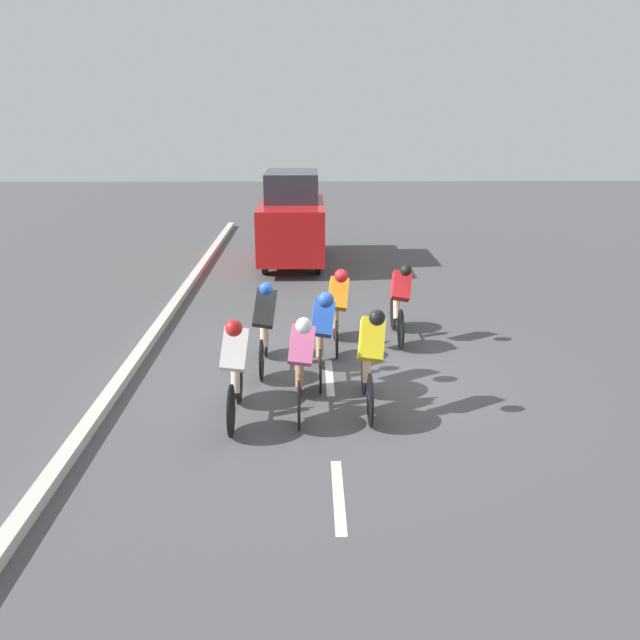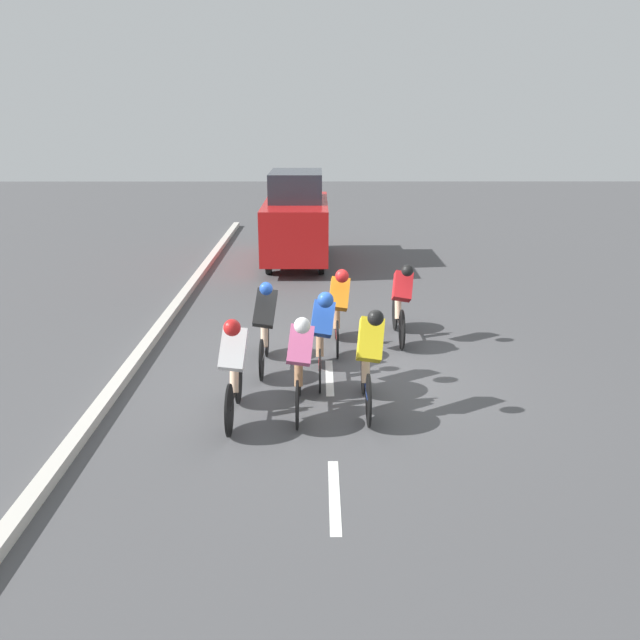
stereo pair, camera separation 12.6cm
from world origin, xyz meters
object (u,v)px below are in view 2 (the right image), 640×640
cyclist_black (265,323)px  support_car (296,219)px  cyclist_orange (339,306)px  cyclist_yellow (369,357)px  cyclist_white (233,366)px  cyclist_red (401,300)px  cyclist_blue (322,332)px  cyclist_pink (300,361)px

cyclist_black → support_car: bearing=-91.8°
support_car → cyclist_orange: bearing=98.0°
support_car → cyclist_yellow: bearing=98.0°
cyclist_yellow → cyclist_black: bearing=-44.2°
cyclist_white → support_car: bearing=-93.1°
cyclist_black → cyclist_yellow: 2.14m
cyclist_red → support_car: bearing=-71.7°
cyclist_black → cyclist_blue: (-0.90, 0.45, 0.00)m
cyclist_red → cyclist_pink: size_ratio=1.04×
cyclist_white → cyclist_blue: 1.77m
cyclist_black → cyclist_white: size_ratio=1.02×
cyclist_orange → cyclist_pink: size_ratio=0.95×
cyclist_pink → cyclist_red: bearing=-120.8°
cyclist_red → cyclist_orange: 1.23m
cyclist_pink → cyclist_black: bearing=-68.9°
cyclist_orange → cyclist_blue: bearing=77.7°
support_car → cyclist_white: bearing=86.9°
cyclist_red → cyclist_yellow: 2.97m
cyclist_black → cyclist_pink: size_ratio=0.99×
cyclist_blue → cyclist_orange: bearing=-102.3°
cyclist_orange → support_car: bearing=-82.0°
cyclist_orange → support_car: size_ratio=0.38×
cyclist_red → cyclist_black: cyclist_black is taller
cyclist_yellow → cyclist_white: cyclist_yellow is taller
cyclist_red → support_car: 6.68m
cyclist_black → cyclist_blue: cyclist_black is taller
cyclist_white → cyclist_orange: size_ratio=1.03×
cyclist_yellow → cyclist_blue: cyclist_yellow is taller
cyclist_orange → cyclist_pink: bearing=76.3°
cyclist_red → cyclist_black: (2.34, 1.37, 0.04)m
cyclist_red → cyclist_blue: 2.32m
cyclist_black → cyclist_orange: 1.50m
cyclist_pink → support_car: (0.35, -9.25, 0.44)m
cyclist_black → cyclist_yellow: cyclist_yellow is taller
cyclist_blue → cyclist_white: bearing=48.7°
cyclist_blue → cyclist_pink: 1.14m
cyclist_yellow → cyclist_blue: (0.63, -1.04, -0.00)m
cyclist_white → cyclist_orange: 3.05m
cyclist_red → cyclist_yellow: bearing=74.4°
cyclist_white → cyclist_yellow: bearing=-170.9°
cyclist_red → support_car: (2.09, -6.33, 0.45)m
cyclist_red → cyclist_black: bearing=30.4°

